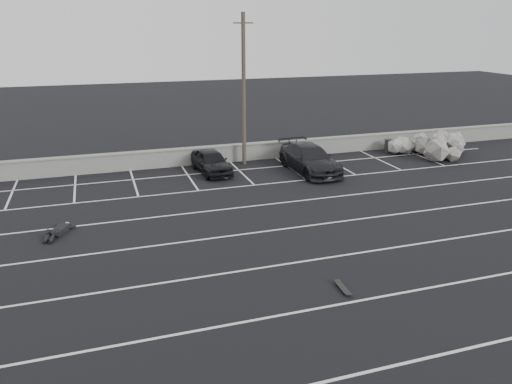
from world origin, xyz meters
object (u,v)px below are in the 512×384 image
object	(u,v)px
trash_bin	(388,146)
skateboard	(343,288)
car_left	(211,161)
person	(61,227)
car_right	(310,159)
riprap_pile	(436,147)
utility_pole	(244,91)

from	to	relation	value
trash_bin	skateboard	xyz separation A→B (m)	(-11.29, -15.32, -0.36)
car_left	trash_bin	world-z (taller)	car_left
trash_bin	person	world-z (taller)	trash_bin
car_right	person	world-z (taller)	car_right
car_right	trash_bin	world-z (taller)	car_right
person	skateboard	world-z (taller)	person
riprap_pile	person	world-z (taller)	riprap_pile
riprap_pile	utility_pole	bearing A→B (deg)	171.62
car_right	skateboard	xyz separation A→B (m)	(-4.48, -12.74, -0.68)
car_left	car_right	bearing A→B (deg)	-21.16
skateboard	car_right	bearing A→B (deg)	73.87
person	skateboard	bearing A→B (deg)	-17.55
car_left	trash_bin	bearing A→B (deg)	-0.36
person	skateboard	distance (m)	11.71
utility_pole	skateboard	world-z (taller)	utility_pole
utility_pole	person	size ratio (longest dim) A/B	3.44
car_right	utility_pole	xyz separation A→B (m)	(-3.09, 2.74, 3.64)
car_right	trash_bin	xyz separation A→B (m)	(6.82, 2.59, -0.32)
car_right	riprap_pile	distance (m)	9.29
utility_pole	trash_bin	world-z (taller)	utility_pole
person	car_left	bearing A→B (deg)	63.92
car_left	car_right	xyz separation A→B (m)	(5.41, -1.54, 0.09)
car_left	person	size ratio (longest dim) A/B	1.54
car_left	car_right	size ratio (longest dim) A/B	0.75
car_left	riprap_pile	size ratio (longest dim) A/B	0.70
utility_pole	skateboard	distance (m)	16.12
person	utility_pole	bearing A→B (deg)	61.41
car_left	utility_pole	distance (m)	4.56
riprap_pile	person	size ratio (longest dim) A/B	2.19
utility_pole	skateboard	bearing A→B (deg)	-95.13
skateboard	riprap_pile	bearing A→B (deg)	48.11
car_left	skateboard	world-z (taller)	car_left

